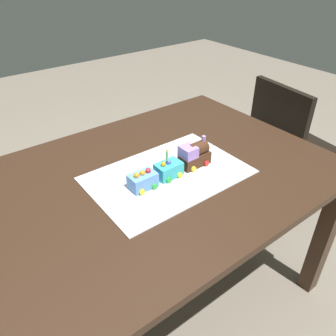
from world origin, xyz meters
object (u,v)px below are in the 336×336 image
at_px(cake_car_tanker_sky_blue, 143,180).
at_px(birthday_candle, 167,155).
at_px(cake_car_hopper_turquoise, 168,170).
at_px(dining_table, 156,194).
at_px(chair, 286,144).
at_px(cake_locomotive, 194,155).

distance_m(cake_car_tanker_sky_blue, birthday_candle, 0.13).
distance_m(cake_car_hopper_turquoise, cake_car_tanker_sky_blue, 0.12).
bearing_deg(dining_table, chair, -175.24).
relative_size(chair, cake_locomotive, 6.14).
relative_size(cake_locomotive, cake_car_tanker_sky_blue, 1.40).
distance_m(cake_locomotive, cake_car_hopper_turquoise, 0.13).
height_order(dining_table, cake_car_tanker_sky_blue, cake_car_tanker_sky_blue).
relative_size(chair, birthday_candle, 16.05).
bearing_deg(chair, cake_car_hopper_turquoise, 105.44).
xyz_separation_m(dining_table, cake_locomotive, (-0.15, 0.05, 0.16)).
height_order(dining_table, birthday_candle, birthday_candle).
height_order(cake_car_hopper_turquoise, birthday_candle, birthday_candle).
distance_m(chair, cake_car_tanker_sky_blue, 1.17).
xyz_separation_m(chair, cake_locomotive, (0.88, 0.14, 0.32)).
bearing_deg(cake_car_tanker_sky_blue, birthday_candle, -180.00).
height_order(cake_car_hopper_turquoise, cake_car_tanker_sky_blue, same).
distance_m(chair, birthday_candle, 1.09).
relative_size(dining_table, cake_car_tanker_sky_blue, 14.00).
relative_size(dining_table, cake_locomotive, 10.00).
bearing_deg(chair, dining_table, 102.46).
height_order(dining_table, chair, chair).
xyz_separation_m(dining_table, cake_car_tanker_sky_blue, (0.09, 0.05, 0.14)).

